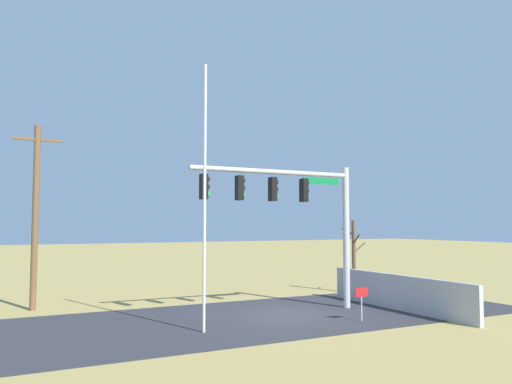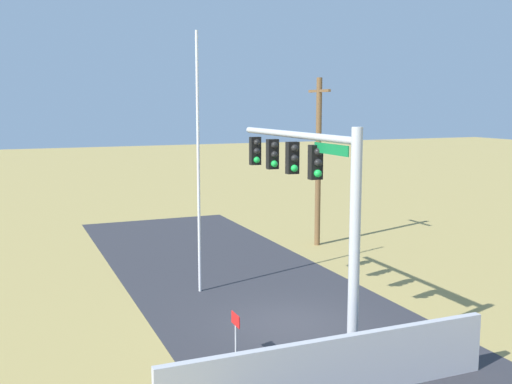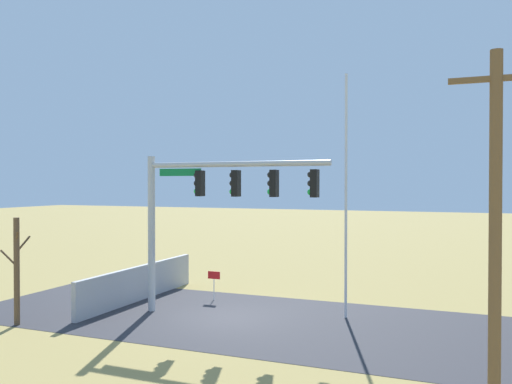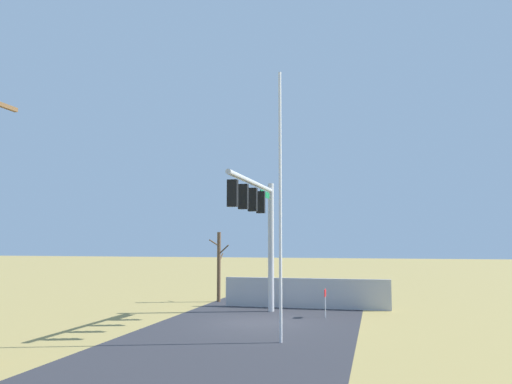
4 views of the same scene
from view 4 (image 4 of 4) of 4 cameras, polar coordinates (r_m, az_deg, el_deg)
ground_plane at (r=21.71m, az=0.43°, el=-14.13°), size 160.00×160.00×0.00m
road_surface at (r=17.89m, az=-2.50°, el=-15.99°), size 28.00×8.00×0.01m
sidewalk_corner at (r=25.81m, az=2.13°, el=-12.72°), size 6.00×6.00×0.01m
retaining_fence at (r=26.03m, az=5.51°, el=-11.03°), size 0.20×8.15×1.46m
signal_mast at (r=22.25m, az=0.35°, el=-2.58°), size 7.28×0.39×6.03m
flagpole at (r=17.21m, az=2.69°, el=-1.36°), size 0.10×0.10×9.01m
bare_tree at (r=28.66m, az=-4.10°, el=-8.07°), size 1.27×1.02×3.78m
open_sign at (r=22.99m, az=7.62°, el=-11.31°), size 0.56×0.04×1.22m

